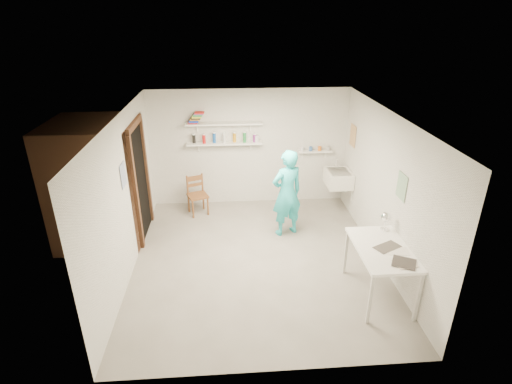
{
  "coord_description": "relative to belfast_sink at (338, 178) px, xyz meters",
  "views": [
    {
      "loc": [
        -0.44,
        -5.53,
        3.75
      ],
      "look_at": [
        0.0,
        0.4,
        1.05
      ],
      "focal_mm": 28.0,
      "sensor_mm": 36.0,
      "label": 1
    }
  ],
  "objects": [
    {
      "name": "ledge_pots",
      "position": [
        -0.4,
        0.47,
        0.48
      ],
      "size": [
        0.48,
        0.07,
        0.09
      ],
      "color": "silver",
      "rests_on": "ledge_shelf"
    },
    {
      "name": "book_stack",
      "position": [
        -2.78,
        0.43,
        1.18
      ],
      "size": [
        0.32,
        0.14,
        0.22
      ],
      "color": "red",
      "rests_on": "shelf_upper"
    },
    {
      "name": "spray_cans",
      "position": [
        -2.25,
        0.43,
        0.75
      ],
      "size": [
        1.26,
        0.06,
        0.17
      ],
      "color": "black",
      "rests_on": "shelf_lower"
    },
    {
      "name": "shelf_lower",
      "position": [
        -2.25,
        0.43,
        0.65
      ],
      "size": [
        1.5,
        0.22,
        0.03
      ],
      "primitive_type": "cube",
      "color": "white",
      "rests_on": "wall_back"
    },
    {
      "name": "poster_right_a",
      "position": [
        0.24,
        0.1,
        0.85
      ],
      "size": [
        0.01,
        0.34,
        0.42
      ],
      "primitive_type": "cube",
      "color": "#995933",
      "rests_on": "wall_right"
    },
    {
      "name": "shelf_upper",
      "position": [
        -2.25,
        0.43,
        1.05
      ],
      "size": [
        1.5,
        0.22,
        0.03
      ],
      "primitive_type": "cube",
      "color": "white",
      "rests_on": "wall_back"
    },
    {
      "name": "poster_right_b",
      "position": [
        0.24,
        -2.25,
        0.8
      ],
      "size": [
        0.01,
        0.3,
        0.38
      ],
      "primitive_type": "cube",
      "color": "#3F724C",
      "rests_on": "wall_right"
    },
    {
      "name": "poster_left",
      "position": [
        -3.74,
        -1.65,
        0.85
      ],
      "size": [
        0.01,
        0.28,
        0.36
      ],
      "primitive_type": "cube",
      "color": "#334C7F",
      "rests_on": "wall_left"
    },
    {
      "name": "wall_back",
      "position": [
        -1.75,
        0.56,
        0.5
      ],
      "size": [
        4.0,
        0.02,
        2.4
      ],
      "primitive_type": "cube",
      "color": "silver",
      "rests_on": "ground"
    },
    {
      "name": "wall_left",
      "position": [
        -3.76,
        -1.7,
        0.5
      ],
      "size": [
        0.02,
        4.5,
        2.4
      ],
      "primitive_type": "cube",
      "color": "silver",
      "rests_on": "ground"
    },
    {
      "name": "wall_front",
      "position": [
        -1.75,
        -3.96,
        0.5
      ],
      "size": [
        4.0,
        0.02,
        2.4
      ],
      "primitive_type": "cube",
      "color": "silver",
      "rests_on": "ground"
    },
    {
      "name": "ledge_shelf",
      "position": [
        -0.4,
        0.47,
        0.42
      ],
      "size": [
        0.7,
        0.14,
        0.03
      ],
      "primitive_type": "cube",
      "color": "white",
      "rests_on": "wall_back"
    },
    {
      "name": "wall_clock",
      "position": [
        -1.09,
        -0.66,
        0.37
      ],
      "size": [
        0.28,
        0.14,
        0.29
      ],
      "primitive_type": "cylinder",
      "rotation": [
        1.57,
        0.0,
        0.38
      ],
      "color": "beige",
      "rests_on": "man"
    },
    {
      "name": "floor",
      "position": [
        -1.75,
        -1.7,
        -0.71
      ],
      "size": [
        4.0,
        4.5,
        0.02
      ],
      "primitive_type": "cube",
      "color": "slate",
      "rests_on": "ground"
    },
    {
      "name": "work_table",
      "position": [
        -0.11,
        -2.71,
        -0.3
      ],
      "size": [
        0.72,
        1.19,
        0.8
      ],
      "primitive_type": "cube",
      "color": "white",
      "rests_on": "ground"
    },
    {
      "name": "belfast_sink",
      "position": [
        0.0,
        0.0,
        0.0
      ],
      "size": [
        0.48,
        0.6,
        0.3
      ],
      "primitive_type": "cube",
      "color": "white",
      "rests_on": "wall_right"
    },
    {
      "name": "door_jamb_near",
      "position": [
        -3.72,
        -1.15,
        0.3
      ],
      "size": [
        0.06,
        0.1,
        2.0
      ],
      "primitive_type": "cube",
      "color": "brown",
      "rests_on": "ground"
    },
    {
      "name": "doorway_recess",
      "position": [
        -3.74,
        -0.65,
        0.3
      ],
      "size": [
        0.02,
        0.9,
        2.0
      ],
      "primitive_type": "cube",
      "color": "black",
      "rests_on": "wall_left"
    },
    {
      "name": "door_jamb_far",
      "position": [
        -3.72,
        -0.15,
        0.3
      ],
      "size": [
        0.06,
        0.1,
        2.0
      ],
      "primitive_type": "cube",
      "color": "brown",
      "rests_on": "ground"
    },
    {
      "name": "wall_right",
      "position": [
        0.26,
        -1.7,
        0.5
      ],
      "size": [
        0.02,
        4.5,
        2.4
      ],
      "primitive_type": "cube",
      "color": "silver",
      "rests_on": "ground"
    },
    {
      "name": "ceiling",
      "position": [
        -1.75,
        -1.7,
        1.71
      ],
      "size": [
        4.0,
        4.5,
        0.02
      ],
      "primitive_type": "cube",
      "color": "silver",
      "rests_on": "wall_back"
    },
    {
      "name": "corridor_box",
      "position": [
        -4.45,
        -0.65,
        0.35
      ],
      "size": [
        1.4,
        1.5,
        2.1
      ],
      "primitive_type": "cube",
      "color": "brown",
      "rests_on": "ground"
    },
    {
      "name": "man",
      "position": [
        -1.17,
        -0.86,
        0.11
      ],
      "size": [
        0.69,
        0.58,
        1.61
      ],
      "primitive_type": "imported",
      "rotation": [
        0.0,
        0.0,
        3.52
      ],
      "color": "#2AC8D3",
      "rests_on": "ground"
    },
    {
      "name": "papers",
      "position": [
        -0.11,
        -2.71,
        0.1
      ],
      "size": [
        0.3,
        0.22,
        0.02
      ],
      "color": "silver",
      "rests_on": "work_table"
    },
    {
      "name": "wooden_chair",
      "position": [
        -2.82,
        0.04,
        -0.3
      ],
      "size": [
        0.47,
        0.46,
        0.79
      ],
      "primitive_type": "cube",
      "rotation": [
        0.0,
        0.0,
        0.36
      ],
      "color": "brown",
      "rests_on": "ground"
    },
    {
      "name": "door_lintel",
      "position": [
        -3.72,
        -0.65,
        1.35
      ],
      "size": [
        0.06,
        1.05,
        0.1
      ],
      "primitive_type": "cube",
      "color": "brown",
      "rests_on": "wall_left"
    },
    {
      "name": "desk_lamp",
      "position": [
        0.09,
        -2.23,
        0.32
      ],
      "size": [
        0.15,
        0.15,
        0.15
      ],
      "primitive_type": "sphere",
      "color": "silver",
      "rests_on": "work_table"
    }
  ]
}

